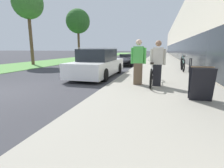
{
  "coord_description": "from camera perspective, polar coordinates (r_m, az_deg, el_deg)",
  "views": [
    {
      "loc": [
        5.21,
        -4.38,
        1.46
      ],
      "look_at": [
        0.46,
        12.98,
        -2.19
      ],
      "focal_mm": 28.0,
      "sensor_mm": 36.0,
      "label": 1
    }
  ],
  "objects": [
    {
      "name": "vintage_roadster_curbside",
      "position": [
        15.46,
        4.16,
        7.59
      ],
      "size": [
        1.74,
        3.85,
        0.97
      ],
      "color": "black",
      "rests_on": "ground"
    },
    {
      "name": "lawn_strip",
      "position": [
        31.6,
        -6.2,
        8.79
      ],
      "size": [
        5.27,
        70.0,
        0.03
      ],
      "color": "#5B9347",
      "rests_on": "ground"
    },
    {
      "name": "cruiser_bike_nearest",
      "position": [
        11.62,
        22.11,
        5.93
      ],
      "size": [
        0.52,
        1.75,
        0.96
      ],
      "color": "black",
      "rests_on": "sidewalk_slab"
    },
    {
      "name": "storefront_facade",
      "position": [
        34.2,
        28.27,
        13.2
      ],
      "size": [
        10.01,
        70.0,
        6.57
      ],
      "color": "beige",
      "rests_on": "ground"
    },
    {
      "name": "person_bystander",
      "position": [
        6.72,
        8.57,
        7.05
      ],
      "size": [
        0.58,
        0.23,
        1.69
      ],
      "color": "brown",
      "rests_on": "sidewalk_slab"
    },
    {
      "name": "bike_rack_hoop",
      "position": [
        10.76,
        24.22,
        5.99
      ],
      "size": [
        0.05,
        0.6,
        0.84
      ],
      "color": "black",
      "rests_on": "sidewalk_slab"
    },
    {
      "name": "sandwich_board_sign",
      "position": [
        5.2,
        27.05,
        0.19
      ],
      "size": [
        0.56,
        0.56,
        0.9
      ],
      "color": "black",
      "rests_on": "sidewalk_slab"
    },
    {
      "name": "tandem_bicycle",
      "position": [
        6.99,
        13.01,
        3.14
      ],
      "size": [
        0.52,
        2.62,
        0.88
      ],
      "color": "black",
      "rests_on": "sidewalk_slab"
    },
    {
      "name": "parked_sedan_curbside",
      "position": [
        9.37,
        -4.54,
        6.51
      ],
      "size": [
        1.84,
        4.7,
        1.5
      ],
      "color": "white",
      "rests_on": "ground"
    },
    {
      "name": "cruiser_bike_middle",
      "position": [
        13.83,
        21.95,
        6.66
      ],
      "size": [
        0.52,
        1.73,
        0.93
      ],
      "color": "black",
      "rests_on": "sidewalk_slab"
    },
    {
      "name": "person_rider",
      "position": [
        6.6,
        14.65,
        6.52
      ],
      "size": [
        0.56,
        0.22,
        1.65
      ],
      "color": "black",
      "rests_on": "sidewalk_slab"
    },
    {
      "name": "sidewalk_slab",
      "position": [
        25.42,
        15.73,
        7.88
      ],
      "size": [
        4.09,
        70.0,
        0.1
      ],
      "color": "gray",
      "rests_on": "ground"
    },
    {
      "name": "street_tree_far",
      "position": [
        23.19,
        -11.05,
        19.4
      ],
      "size": [
        2.94,
        2.94,
        6.24
      ],
      "color": "brown",
      "rests_on": "ground"
    },
    {
      "name": "street_tree_near",
      "position": [
        18.11,
        -25.78,
        22.46
      ],
      "size": [
        2.61,
        2.61,
        6.61
      ],
      "color": "brown",
      "rests_on": "ground"
    }
  ]
}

